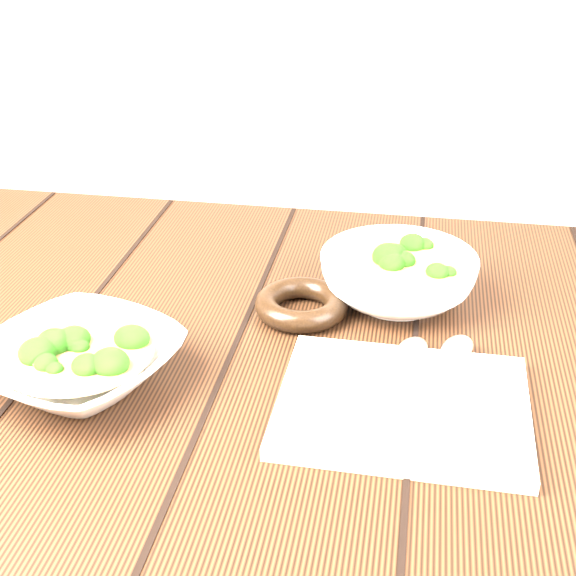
{
  "coord_description": "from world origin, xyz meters",
  "views": [
    {
      "loc": [
        0.17,
        -0.75,
        1.23
      ],
      "look_at": [
        0.03,
        0.04,
        0.8
      ],
      "focal_mm": 50.0,
      "sensor_mm": 36.0,
      "label": 1
    }
  ],
  "objects_px": {
    "table": "(256,427)",
    "soup_bowl_back": "(398,276)",
    "trivet": "(301,304)",
    "soup_bowl_front": "(79,361)",
    "napkin": "(403,405)"
  },
  "relations": [
    {
      "from": "soup_bowl_back",
      "to": "napkin",
      "type": "height_order",
      "value": "soup_bowl_back"
    },
    {
      "from": "trivet",
      "to": "napkin",
      "type": "height_order",
      "value": "trivet"
    },
    {
      "from": "soup_bowl_front",
      "to": "napkin",
      "type": "relative_size",
      "value": 1.03
    },
    {
      "from": "table",
      "to": "soup_bowl_back",
      "type": "relative_size",
      "value": 5.63
    },
    {
      "from": "napkin",
      "to": "table",
      "type": "bearing_deg",
      "value": 150.84
    },
    {
      "from": "soup_bowl_back",
      "to": "trivet",
      "type": "xyz_separation_m",
      "value": [
        -0.11,
        -0.06,
        -0.02
      ]
    },
    {
      "from": "soup_bowl_front",
      "to": "soup_bowl_back",
      "type": "bearing_deg",
      "value": 36.88
    },
    {
      "from": "trivet",
      "to": "table",
      "type": "bearing_deg",
      "value": -120.27
    },
    {
      "from": "soup_bowl_front",
      "to": "soup_bowl_back",
      "type": "height_order",
      "value": "soup_bowl_back"
    },
    {
      "from": "soup_bowl_back",
      "to": "napkin",
      "type": "xyz_separation_m",
      "value": [
        0.02,
        -0.23,
        -0.03
      ]
    },
    {
      "from": "soup_bowl_front",
      "to": "napkin",
      "type": "distance_m",
      "value": 0.33
    },
    {
      "from": "table",
      "to": "soup_bowl_front",
      "type": "height_order",
      "value": "soup_bowl_front"
    },
    {
      "from": "soup_bowl_back",
      "to": "trivet",
      "type": "relative_size",
      "value": 1.91
    },
    {
      "from": "soup_bowl_back",
      "to": "soup_bowl_front",
      "type": "bearing_deg",
      "value": -143.12
    },
    {
      "from": "trivet",
      "to": "soup_bowl_front",
      "type": "bearing_deg",
      "value": -138.66
    }
  ]
}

